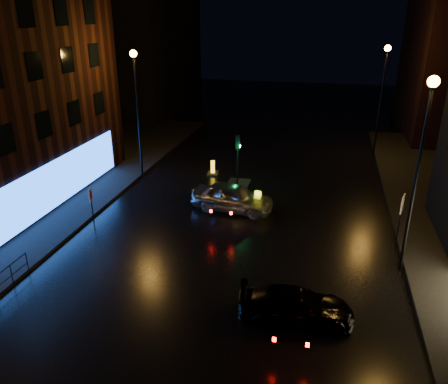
{
  "coord_description": "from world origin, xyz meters",
  "views": [
    {
      "loc": [
        4.06,
        -11.83,
        10.58
      ],
      "look_at": [
        -0.27,
        6.33,
        2.8
      ],
      "focal_mm": 35.0,
      "sensor_mm": 36.0,
      "label": 1
    }
  ],
  "objects": [
    {
      "name": "ground",
      "position": [
        0.0,
        0.0,
        0.0
      ],
      "size": [
        120.0,
        120.0,
        0.0
      ],
      "primitive_type": "plane",
      "color": "black",
      "rests_on": "ground"
    },
    {
      "name": "pavement_left",
      "position": [
        -14.0,
        8.0,
        0.07
      ],
      "size": [
        12.0,
        44.0,
        0.15
      ],
      "primitive_type": "cube",
      "color": "black",
      "rests_on": "ground"
    },
    {
      "name": "building_far_left",
      "position": [
        -16.0,
        35.0,
        7.0
      ],
      "size": [
        8.0,
        16.0,
        14.0
      ],
      "primitive_type": "cube",
      "color": "black",
      "rests_on": "ground"
    },
    {
      "name": "street_lamp_lfar",
      "position": [
        -7.8,
        14.0,
        5.56
      ],
      "size": [
        0.44,
        0.44,
        8.37
      ],
      "color": "black",
      "rests_on": "ground"
    },
    {
      "name": "street_lamp_rnear",
      "position": [
        7.8,
        6.0,
        5.56
      ],
      "size": [
        0.44,
        0.44,
        8.37
      ],
      "color": "black",
      "rests_on": "ground"
    },
    {
      "name": "street_lamp_rfar",
      "position": [
        7.8,
        22.0,
        5.56
      ],
      "size": [
        0.44,
        0.44,
        8.37
      ],
      "color": "black",
      "rests_on": "ground"
    },
    {
      "name": "traffic_signal",
      "position": [
        -1.2,
        14.0,
        0.5
      ],
      "size": [
        1.4,
        2.4,
        3.45
      ],
      "color": "black",
      "rests_on": "ground"
    },
    {
      "name": "silver_hatchback",
      "position": [
        -0.73,
        10.39,
        0.79
      ],
      "size": [
        4.83,
        2.4,
        1.58
      ],
      "primitive_type": "imported",
      "rotation": [
        0.0,
        0.0,
        1.45
      ],
      "color": "#9EA1A5",
      "rests_on": "ground"
    },
    {
      "name": "dark_sedan",
      "position": [
        3.58,
        1.52,
        0.61
      ],
      "size": [
        4.35,
        2.14,
        1.22
      ],
      "primitive_type": "imported",
      "rotation": [
        0.0,
        0.0,
        1.68
      ],
      "color": "black",
      "rests_on": "ground"
    },
    {
      "name": "bollard_near",
      "position": [
        0.67,
        10.64,
        0.26
      ],
      "size": [
        1.39,
        1.61,
        1.18
      ],
      "rotation": [
        0.0,
        0.0,
        -0.44
      ],
      "color": "black",
      "rests_on": "ground"
    },
    {
      "name": "bollard_far",
      "position": [
        -3.35,
        15.91,
        0.21
      ],
      "size": [
        0.9,
        1.21,
        0.97
      ],
      "rotation": [
        0.0,
        0.0,
        0.16
      ],
      "color": "black",
      "rests_on": "ground"
    },
    {
      "name": "road_sign_left",
      "position": [
        -7.49,
        6.79,
        1.58
      ],
      "size": [
        0.18,
        0.5,
        2.1
      ],
      "rotation": [
        0.0,
        0.0,
        0.28
      ],
      "color": "black",
      "rests_on": "ground"
    },
    {
      "name": "road_sign_right",
      "position": [
        7.9,
        8.33,
        1.95
      ],
      "size": [
        0.23,
        0.62,
        2.6
      ],
      "rotation": [
        0.0,
        0.0,
        2.86
      ],
      "color": "black",
      "rests_on": "ground"
    }
  ]
}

